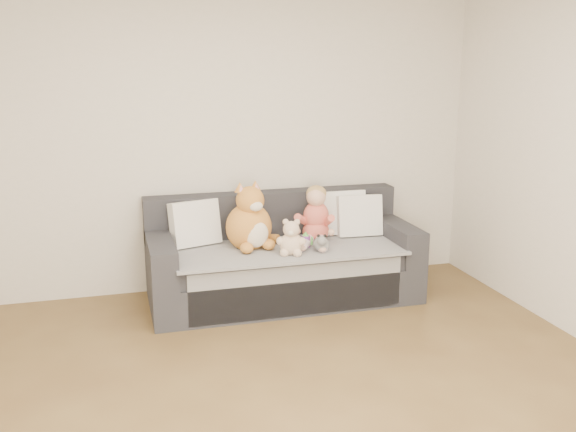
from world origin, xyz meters
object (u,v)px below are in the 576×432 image
object	(u,v)px
toddler	(316,219)
sippy_cup	(306,239)
sofa	(282,262)
plush_cat	(250,223)
teddy_bear	(291,240)

from	to	relation	value
toddler	sippy_cup	bearing A→B (deg)	-110.45
sofa	toddler	distance (m)	0.46
toddler	plush_cat	distance (m)	0.56
sofa	toddler	size ratio (longest dim) A/B	4.52
plush_cat	toddler	bearing A→B (deg)	-13.69
sofa	sippy_cup	world-z (taller)	sofa
toddler	sippy_cup	xyz separation A→B (m)	(-0.13, -0.13, -0.13)
toddler	teddy_bear	distance (m)	0.42
teddy_bear	plush_cat	bearing A→B (deg)	153.65
sofa	plush_cat	size ratio (longest dim) A/B	3.85
plush_cat	sippy_cup	distance (m)	0.47
teddy_bear	sippy_cup	xyz separation A→B (m)	(0.17, 0.15, -0.05)
plush_cat	sofa	bearing A→B (deg)	-3.90
plush_cat	sippy_cup	size ratio (longest dim) A/B	4.42
sippy_cup	teddy_bear	bearing A→B (deg)	-136.83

